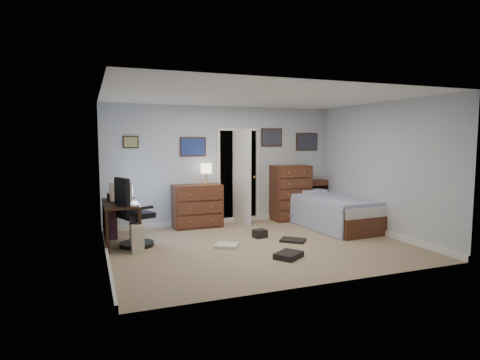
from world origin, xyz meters
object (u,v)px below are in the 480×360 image
object	(u,v)px
computer_desk	(115,212)
low_dresser	(197,206)
bed	(333,211)
tall_dresser	(290,193)
office_chair	(133,220)

from	to	relation	value
computer_desk	low_dresser	size ratio (longest dim) A/B	1.27
low_dresser	bed	world-z (taller)	low_dresser
computer_desk	bed	distance (m)	4.28
low_dresser	tall_dresser	world-z (taller)	tall_dresser
office_chair	low_dresser	xyz separation A→B (m)	(1.41, 1.13, -0.02)
office_chair	tall_dresser	world-z (taller)	tall_dresser
office_chair	bed	xyz separation A→B (m)	(4.02, 0.12, -0.13)
office_chair	bed	bearing A→B (deg)	-19.52
computer_desk	tall_dresser	distance (m)	3.89
low_dresser	tall_dresser	distance (m)	2.15
bed	tall_dresser	bearing A→B (deg)	111.85
office_chair	computer_desk	bearing A→B (deg)	107.59
computer_desk	bed	size ratio (longest dim) A/B	0.58
computer_desk	office_chair	xyz separation A→B (m)	(0.25, -0.31, -0.10)
tall_dresser	bed	size ratio (longest dim) A/B	0.57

